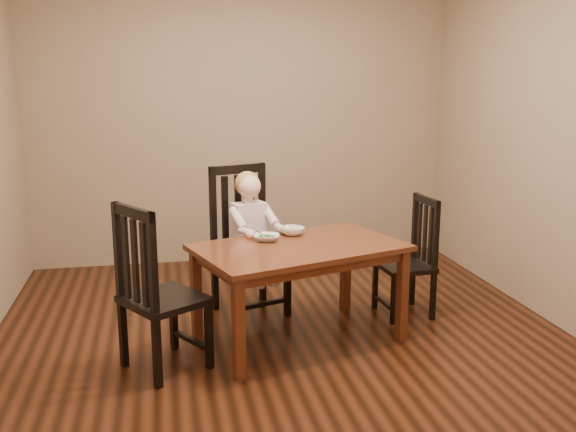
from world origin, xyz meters
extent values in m
cube|color=#48210F|center=(0.00, 0.00, 0.00)|extent=(4.00, 4.00, 0.01)
cube|color=#9E8464|center=(0.00, 2.00, 1.35)|extent=(4.00, 0.01, 2.70)
cube|color=#9E8464|center=(0.00, -2.00, 1.35)|extent=(4.00, 0.01, 2.70)
cube|color=#9E8464|center=(2.00, 0.00, 1.35)|extent=(0.01, 4.00, 2.70)
cube|color=#502612|center=(0.10, -0.07, 0.66)|extent=(1.54, 1.19, 0.04)
cube|color=#502612|center=(0.10, -0.07, 0.61)|extent=(1.40, 1.05, 0.07)
cube|color=#502612|center=(-0.38, -0.59, 0.32)|extent=(0.08, 0.08, 0.64)
cube|color=#502612|center=(0.79, -0.22, 0.32)|extent=(0.08, 0.08, 0.64)
cube|color=#502612|center=(-0.59, 0.07, 0.32)|extent=(0.08, 0.08, 0.64)
cube|color=#502612|center=(0.58, 0.44, 0.32)|extent=(0.08, 0.08, 0.64)
cube|color=black|center=(-0.15, 0.50, 0.47)|extent=(0.61, 0.59, 0.04)
cube|color=black|center=(-0.02, 0.75, 0.23)|extent=(0.06, 0.06, 0.45)
cube|color=black|center=(-0.42, 0.62, 0.23)|extent=(0.06, 0.06, 0.45)
cube|color=black|center=(0.11, 0.38, 0.23)|extent=(0.06, 0.06, 0.45)
cube|color=black|center=(-0.29, 0.24, 0.23)|extent=(0.06, 0.06, 0.45)
cube|color=black|center=(-0.02, 0.75, 0.81)|extent=(0.06, 0.06, 0.63)
cube|color=black|center=(-0.42, 0.62, 0.81)|extent=(0.06, 0.06, 0.63)
cube|color=black|center=(-0.22, 0.69, 1.09)|extent=(0.45, 0.19, 0.07)
cube|color=black|center=(-0.11, 0.72, 0.78)|extent=(0.05, 0.04, 0.54)
cube|color=black|center=(-0.22, 0.69, 0.78)|extent=(0.05, 0.04, 0.54)
cube|color=black|center=(-0.32, 0.65, 0.78)|extent=(0.05, 0.04, 0.54)
cube|color=black|center=(-0.81, -0.33, 0.44)|extent=(0.61, 0.62, 0.04)
cube|color=black|center=(-1.07, -0.26, 0.21)|extent=(0.06, 0.06, 0.42)
cube|color=black|center=(-0.86, -0.59, 0.21)|extent=(0.06, 0.06, 0.42)
cube|color=black|center=(-0.75, -0.06, 0.21)|extent=(0.06, 0.06, 0.42)
cube|color=black|center=(-0.54, -0.40, 0.21)|extent=(0.06, 0.06, 0.42)
cube|color=black|center=(-1.07, -0.26, 0.76)|extent=(0.06, 0.06, 0.59)
cube|color=black|center=(-0.86, -0.59, 0.76)|extent=(0.06, 0.06, 0.59)
cube|color=black|center=(-0.96, -0.43, 1.02)|extent=(0.26, 0.39, 0.06)
cube|color=black|center=(-1.02, -0.34, 0.73)|extent=(0.04, 0.05, 0.51)
cube|color=black|center=(-0.96, -0.43, 0.73)|extent=(0.04, 0.05, 0.51)
cube|color=black|center=(-0.91, -0.51, 0.73)|extent=(0.04, 0.05, 0.51)
cube|color=black|center=(0.98, 0.24, 0.38)|extent=(0.40, 0.42, 0.04)
cube|color=black|center=(1.16, 0.09, 0.18)|extent=(0.04, 0.04, 0.36)
cube|color=black|center=(1.13, 0.42, 0.18)|extent=(0.04, 0.04, 0.36)
cube|color=black|center=(0.84, 0.06, 0.18)|extent=(0.04, 0.04, 0.36)
cube|color=black|center=(0.81, 0.40, 0.18)|extent=(0.04, 0.04, 0.36)
cube|color=black|center=(1.16, 0.09, 0.65)|extent=(0.04, 0.04, 0.51)
cube|color=black|center=(1.13, 0.42, 0.65)|extent=(0.04, 0.04, 0.51)
cube|color=black|center=(1.14, 0.25, 0.88)|extent=(0.06, 0.37, 0.05)
cube|color=black|center=(1.15, 0.17, 0.63)|extent=(0.02, 0.04, 0.43)
cube|color=black|center=(1.14, 0.25, 0.63)|extent=(0.02, 0.04, 0.43)
cube|color=black|center=(1.14, 0.34, 0.63)|extent=(0.02, 0.04, 0.43)
imported|color=white|center=(-0.10, 0.08, 0.70)|extent=(0.22, 0.22, 0.04)
imported|color=white|center=(0.11, 0.21, 0.71)|extent=(0.19, 0.19, 0.05)
cube|color=silver|center=(-0.13, 0.05, 0.73)|extent=(0.09, 0.11, 0.05)
cube|color=silver|center=(-0.13, 0.05, 0.71)|extent=(0.04, 0.05, 0.01)
camera|label=1|loc=(-0.80, -4.13, 1.80)|focal=40.00mm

